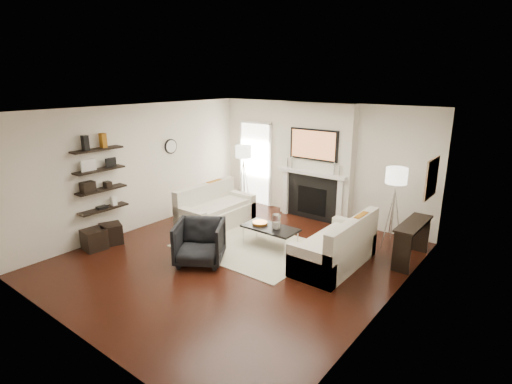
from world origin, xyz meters
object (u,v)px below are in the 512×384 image
Objects in this scene: coffee_table at (270,228)px; armchair at (200,240)px; loveseat_right_base at (334,254)px; loveseat_left_base at (217,217)px; lamp_right_shade at (397,176)px; ottoman_near at (111,234)px; lamp_left_shade at (243,152)px.

armchair reaches higher than coffee_table.
loveseat_right_base is 2.12× the size of armchair.
loveseat_left_base is 2.99m from loveseat_right_base.
armchair is at bearing -144.76° from loveseat_right_base.
lamp_right_shade reaches higher than ottoman_near.
ottoman_near is (-1.01, -2.02, -0.01)m from loveseat_left_base.
ottoman_near is at bearing -155.02° from loveseat_right_base.
loveseat_left_base and loveseat_right_base have the same top height.
coffee_table is at bearing 31.96° from armchair.
armchair is at bearing -114.65° from coffee_table.
loveseat_right_base is 4.50× the size of lamp_right_shade.
lamp_right_shade is at bearing 15.00° from armchair.
armchair is at bearing -131.61° from lamp_right_shade.
ottoman_near is (-4.52, -3.27, -1.25)m from lamp_right_shade.
lamp_left_shade reaches higher than loveseat_right_base.
lamp_left_shade is at bearing 105.26° from loveseat_left_base.
armchair is (-0.61, -1.32, 0.02)m from coffee_table.
armchair is (1.03, -1.54, 0.21)m from loveseat_left_base.
armchair reaches higher than ottoman_near.
loveseat_right_base is 4.50× the size of lamp_left_shade.
armchair is (-1.96, -1.38, 0.21)m from loveseat_right_base.
loveseat_left_base is 4.50× the size of lamp_left_shade.
coffee_table is 1.30× the size of armchair.
armchair is at bearing -56.08° from loveseat_left_base.
lamp_left_shade reaches higher than armchair.
lamp_left_shade is (-1.43, 2.98, 1.03)m from armchair.
loveseat_right_base is 4.50× the size of ottoman_near.
lamp_left_shade is (-0.39, 1.44, 1.24)m from loveseat_left_base.
coffee_table is at bearing -141.89° from lamp_right_shade.
ottoman_near is (-2.65, -1.80, -0.20)m from coffee_table.
coffee_table reaches higher than ottoman_near.
lamp_left_shade is at bearing 140.83° from coffee_table.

